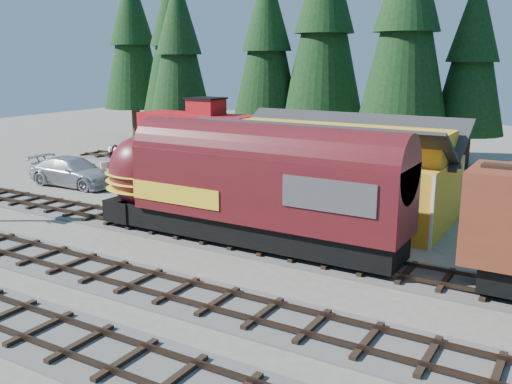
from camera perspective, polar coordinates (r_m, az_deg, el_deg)
The scene contains 8 objects.
ground at distance 22.22m, azimuth -3.44°, elevation -8.72°, with size 120.00×120.00×0.00m, color #6B665B.
track_main_south at distance 17.19m, azimuth 22.26°, elevation -16.53°, with size 68.00×3.20×0.33m.
track_spur at distance 41.97m, azimuth -0.93°, elevation 1.98°, with size 32.00×3.20×0.33m.
depot at distance 30.33m, azimuth 7.71°, elevation 3.02°, with size 12.80×7.00×5.30m.
locomotive at distance 25.70m, azimuth -2.18°, elevation 0.16°, with size 15.53×3.09×4.22m.
caboose at distance 44.05m, azimuth -5.91°, elevation 5.64°, with size 9.52×2.76×4.95m.
pickup_truck_a at distance 34.55m, azimuth -5.10°, elevation 0.67°, with size 2.59×5.62×1.56m, color black.
pickup_truck_b at distance 39.63m, azimuth -17.81°, elevation 1.95°, with size 2.63×6.47×1.88m, color #A9ABB1.
Camera 1 is at (11.66, -16.97, 8.34)m, focal length 40.00 mm.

